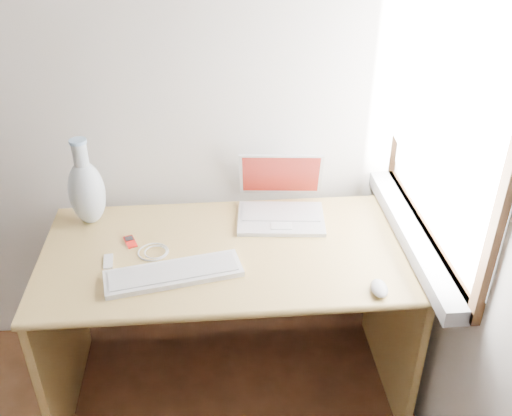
{
  "coord_description": "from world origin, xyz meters",
  "views": [
    {
      "loc": [
        0.95,
        -0.45,
        2.01
      ],
      "look_at": [
        1.1,
        1.35,
        0.9
      ],
      "focal_mm": 40.0,
      "sensor_mm": 36.0,
      "label": 1
    }
  ],
  "objects": [
    {
      "name": "external_keyboard",
      "position": [
        0.79,
        1.17,
        0.76
      ],
      "size": [
        0.5,
        0.24,
        0.02
      ],
      "rotation": [
        0.0,
        0.0,
        0.2
      ],
      "color": "white",
      "rests_on": "desk"
    },
    {
      "name": "ipod",
      "position": [
        0.61,
        1.39,
        0.75
      ],
      "size": [
        0.06,
        0.09,
        0.01
      ],
      "rotation": [
        0.0,
        0.0,
        0.36
      ],
      "color": "#A3100B",
      "rests_on": "desk"
    },
    {
      "name": "desk",
      "position": [
        0.98,
        1.4,
        0.53
      ],
      "size": [
        1.41,
        0.7,
        0.74
      ],
      "color": "tan",
      "rests_on": "floor"
    },
    {
      "name": "laptop",
      "position": [
        1.21,
        1.55,
        0.8
      ],
      "size": [
        0.37,
        0.32,
        0.24
      ],
      "rotation": [
        0.0,
        0.0,
        -0.1
      ],
      "color": "silver",
      "rests_on": "desk"
    },
    {
      "name": "mouse",
      "position": [
        1.49,
        1.02,
        0.76
      ],
      "size": [
        0.06,
        0.1,
        0.03
      ],
      "primitive_type": "ellipsoid",
      "rotation": [
        0.0,
        0.0,
        -0.07
      ],
      "color": "silver",
      "rests_on": "desk"
    },
    {
      "name": "remote",
      "position": [
        0.54,
        1.27,
        0.75
      ],
      "size": [
        0.04,
        0.09,
        0.01
      ],
      "primitive_type": "cube",
      "rotation": [
        0.0,
        0.0,
        0.11
      ],
      "color": "white",
      "rests_on": "desk"
    },
    {
      "name": "vase",
      "position": [
        0.44,
        1.56,
        0.89
      ],
      "size": [
        0.14,
        0.14,
        0.37
      ],
      "color": "silver",
      "rests_on": "desk"
    },
    {
      "name": "cable_coil",
      "position": [
        0.7,
        1.32,
        0.75
      ],
      "size": [
        0.15,
        0.15,
        0.01
      ],
      "primitive_type": "torus",
      "rotation": [
        0.0,
        0.0,
        0.36
      ],
      "color": "white",
      "rests_on": "desk"
    },
    {
      "name": "window",
      "position": [
        1.72,
        1.3,
        1.28
      ],
      "size": [
        0.11,
        0.99,
        1.1
      ],
      "color": "silver",
      "rests_on": "right_wall"
    }
  ]
}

